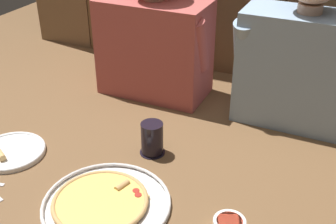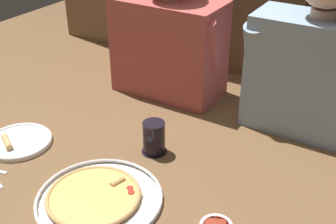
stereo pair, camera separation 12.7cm
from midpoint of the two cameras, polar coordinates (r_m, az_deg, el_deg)
ground_plane at (r=1.29m, az=1.66°, el=-9.30°), size 3.20×3.20×0.00m
pizza_tray at (r=1.23m, az=-6.43°, el=-11.28°), size 0.36×0.36×0.03m
dinner_plate at (r=1.51m, az=-16.98°, el=-3.83°), size 0.22×0.22×0.03m
drinking_glass at (r=1.38m, az=0.76°, el=-3.51°), size 0.08×0.08×0.11m
diner_left at (r=1.67m, az=2.34°, el=11.22°), size 0.46×0.23×0.61m
diner_right at (r=1.50m, az=21.42°, el=7.26°), size 0.45×0.21×0.63m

